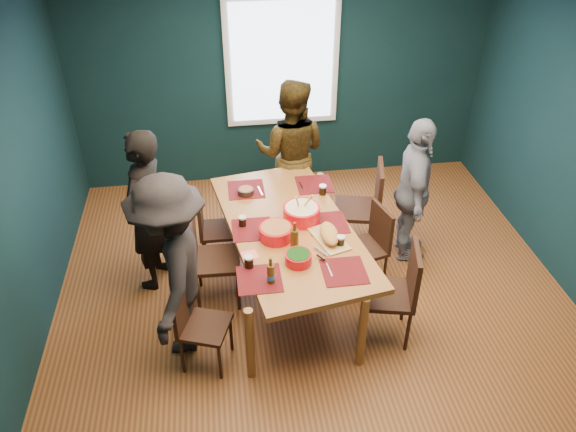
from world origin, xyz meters
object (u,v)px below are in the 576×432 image
Objects in this scene: bowl_herbs at (298,258)px; cutting_board at (329,235)px; chair_left_mid at (206,253)px; chair_right_near at (399,287)px; bowl_dumpling at (302,213)px; chair_right_mid at (372,240)px; person_back at (291,153)px; person_right at (414,192)px; chair_right_far at (367,202)px; dining_table at (290,233)px; bowl_salad at (276,232)px; person_far_left at (147,211)px; chair_left_far at (210,224)px; person_near_left at (173,268)px; chair_left_near at (195,318)px.

cutting_board is at bearing 40.91° from bowl_herbs.
chair_left_mid is 1.79m from chair_right_near.
chair_right_near is at bearing -46.43° from bowl_dumpling.
bowl_herbs is at bearing -158.01° from chair_right_mid.
person_back reaches higher than bowl_dumpling.
chair_left_mid is 2.16m from person_right.
dining_table is at bearing -132.49° from chair_right_far.
chair_left_mid is at bearing 164.01° from bowl_salad.
bowl_dumpling is 1.50× the size of bowl_herbs.
person_back is 3.07× the size of cutting_board.
chair_left_mid is at bearing 76.45° from person_far_left.
chair_left_far is 0.48× the size of person_back.
chair_right_far is at bearing 79.49° from person_right.
person_right is (2.64, 0.04, -0.04)m from person_far_left.
bowl_salad is (-0.15, -0.16, 0.14)m from dining_table.
chair_right_far is at bearing 1.74° from chair_left_far.
bowl_dumpling is at bearing 42.59° from bowl_salad.
person_right is at bearing 79.80° from chair_right_near.
dining_table is 0.22m from bowl_dumpling.
chair_right_far is 4.48× the size of bowl_herbs.
chair_left_far is at bearing 131.29° from person_far_left.
bowl_salad is (0.89, 0.35, 0.02)m from person_near_left.
person_near_left is (-0.30, -1.10, 0.37)m from chair_left_far.
person_back is 4.95× the size of bowl_dumpling.
person_far_left is at bearing 129.91° from chair_left_near.
chair_right_mid is at bearing 103.24° from person_far_left.
chair_left_mid is 0.69m from person_far_left.
chair_right_near is at bearing -10.31° from bowl_herbs.
person_right reaches higher than dining_table.
person_far_left is (-0.57, -0.21, 0.36)m from chair_left_far.
bowl_dumpling is (-0.08, -1.23, 0.04)m from person_back.
chair_left_far is 0.85× the size of chair_right_near.
bowl_salad is (-1.47, -0.59, 0.08)m from person_right.
chair_left_near is 1.76m from chair_right_near.
chair_right_near is 0.61× the size of person_right.
dining_table is 1.43× the size of person_right.
chair_left_far is 1.64m from chair_right_mid.
chair_right_near reaches higher than dining_table.
chair_right_far is at bearing 24.42° from dining_table.
chair_left_near is 2.46× the size of bowl_dumpling.
person_back is at bearing 76.74° from bowl_salad.
person_back is 1.43m from person_right.
person_far_left is 1.47m from bowl_dumpling.
dining_table is 1.34× the size of person_back.
chair_right_mid is 1.07m from bowl_salad.
cutting_board is (1.36, 0.25, 0.01)m from person_near_left.
bowl_salad is at bearing 179.64° from chair_right_mid.
person_far_left is 0.98× the size of person_back.
chair_left_near is 1.25m from person_far_left.
chair_left_mid reaches higher than chair_left_near.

